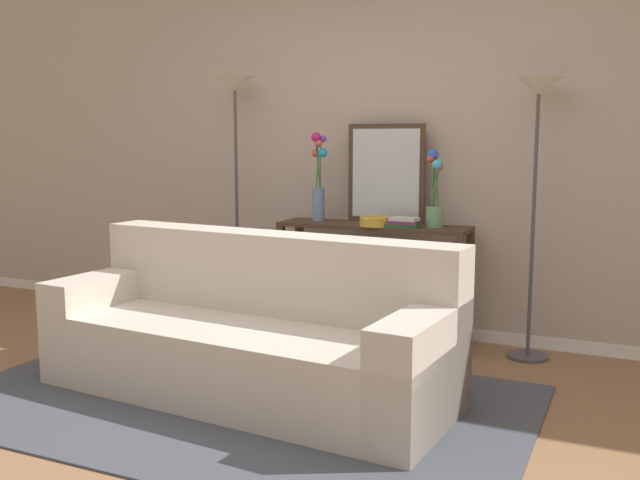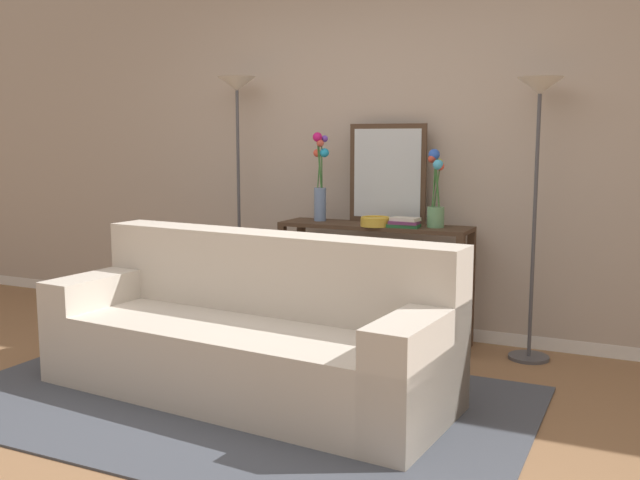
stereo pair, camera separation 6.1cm
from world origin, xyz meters
name	(u,v)px [view 1 (the left image)]	position (x,y,z in m)	size (l,w,h in m)	color
ground_plane	(223,432)	(0.00, 0.00, -0.01)	(16.00, 16.00, 0.02)	#936B47
back_wall	(376,121)	(0.00, 2.13, 1.54)	(12.00, 0.15, 3.09)	white
area_rug	(236,401)	(-0.14, 0.35, 0.01)	(3.11, 1.90, 0.01)	#474C56
couch	(251,338)	(-0.14, 0.51, 0.32)	(2.36, 1.03, 0.88)	beige
console_table	(373,261)	(0.11, 1.80, 0.57)	(1.34, 0.35, 0.83)	#473323
floor_lamp_left	(235,131)	(-1.01, 1.82, 1.47)	(0.28, 0.28, 1.87)	#4C4C51
floor_lamp_right	(537,140)	(1.18, 1.82, 1.41)	(0.28, 0.28, 1.79)	#4C4C51
wall_mirror	(386,173)	(0.15, 1.94, 1.17)	(0.56, 0.02, 0.69)	#473323
vase_tall_flowers	(319,183)	(-0.32, 1.83, 1.11)	(0.12, 0.11, 0.63)	#6B84AD
vase_short_flowers	(435,194)	(0.54, 1.81, 1.05)	(0.12, 0.13, 0.52)	#669E6B
fruit_bowl	(374,221)	(0.15, 1.69, 0.86)	(0.20, 0.20, 0.07)	gold
book_stack	(403,223)	(0.35, 1.71, 0.86)	(0.22, 0.14, 0.07)	#236033
book_row_under_console	(329,327)	(-0.23, 1.80, 0.06)	(0.42, 0.18, 0.13)	#BC3328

